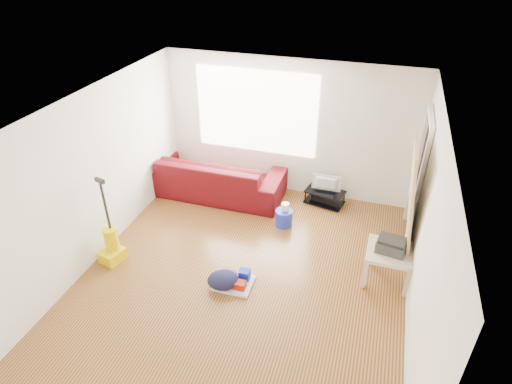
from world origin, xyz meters
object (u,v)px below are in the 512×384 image
(vacuum, at_px, (112,246))
(bucket, at_px, (283,225))
(tv_stand, at_px, (325,197))
(cleaning_tray, at_px, (235,280))
(side_table, at_px, (389,255))
(sofa, at_px, (216,193))
(backpack, at_px, (223,286))

(vacuum, bearing_deg, bucket, 49.57)
(tv_stand, distance_m, cleaning_tray, 2.59)
(tv_stand, bearing_deg, side_table, -43.56)
(sofa, xyz_separation_m, bucket, (1.47, -0.60, 0.00))
(bucket, bearing_deg, cleaning_tray, -101.21)
(backpack, xyz_separation_m, vacuum, (-1.80, 0.05, 0.26))
(tv_stand, xyz_separation_m, bucket, (-0.55, -0.87, -0.14))
(cleaning_tray, height_order, backpack, cleaning_tray)
(bucket, relative_size, vacuum, 0.21)
(tv_stand, relative_size, cleaning_tray, 1.37)
(bucket, height_order, backpack, bucket)
(backpack, bearing_deg, sofa, 95.72)
(tv_stand, distance_m, bucket, 1.04)
(backpack, height_order, vacuum, vacuum)
(side_table, distance_m, bucket, 1.94)
(vacuum, bearing_deg, side_table, 25.30)
(tv_stand, height_order, bucket, tv_stand)
(cleaning_tray, distance_m, backpack, 0.18)
(cleaning_tray, xyz_separation_m, vacuum, (-1.93, -0.05, 0.20))
(side_table, relative_size, bucket, 2.15)
(sofa, distance_m, bucket, 1.59)
(sofa, height_order, side_table, side_table)
(backpack, bearing_deg, vacuum, 159.65)
(tv_stand, relative_size, backpack, 1.70)
(bucket, height_order, cleaning_tray, cleaning_tray)
(side_table, xyz_separation_m, vacuum, (-3.95, -0.81, -0.17))
(cleaning_tray, height_order, vacuum, vacuum)
(bucket, xyz_separation_m, cleaning_tray, (-0.31, -1.57, 0.06))
(sofa, xyz_separation_m, vacuum, (-0.77, -2.22, 0.26))
(side_table, height_order, cleaning_tray, side_table)
(tv_stand, bearing_deg, vacuum, -126.43)
(vacuum, bearing_deg, sofa, 84.65)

